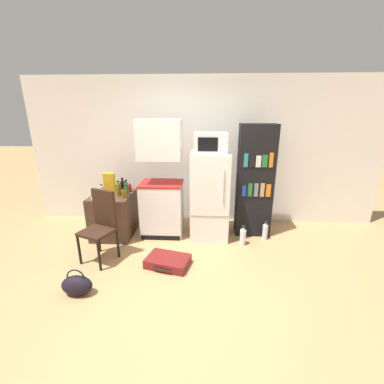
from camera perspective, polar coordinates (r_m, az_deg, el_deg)
ground_plane at (r=3.42m, az=-1.83°, el=-19.27°), size 24.00×24.00×0.00m
wall_back at (r=4.77m, az=2.53°, el=8.84°), size 6.40×0.10×2.64m
side_table at (r=4.57m, az=-16.96°, el=-4.81°), size 0.64×0.73×0.73m
kitchen_hutch at (r=4.27m, az=-6.82°, el=1.68°), size 0.69×0.56×1.93m
refrigerator at (r=4.22m, az=3.91°, el=-0.81°), size 0.61×0.65×1.43m
microwave at (r=4.03m, az=4.17°, el=10.88°), size 0.50×0.42×0.30m
bookshelf at (r=4.38m, az=13.78°, el=2.31°), size 0.58×0.34×1.86m
bottle_green_tall at (r=4.30m, az=-14.38°, el=0.71°), size 0.07×0.07×0.26m
bottle_ketchup_red at (r=4.49m, az=-13.61°, el=0.81°), size 0.06×0.06×0.14m
bottle_clear_short at (r=4.58m, az=-19.47°, el=0.59°), size 0.07×0.07×0.14m
bottle_wine_dark at (r=4.38m, az=-15.13°, el=1.03°), size 0.08×0.08×0.28m
bottle_olive_oil at (r=4.31m, az=-15.99°, el=0.56°), size 0.08×0.08×0.25m
bottle_amber_beer at (r=4.19m, az=-14.91°, el=-0.36°), size 0.08×0.08×0.16m
bowl at (r=4.26m, az=-20.51°, el=-1.30°), size 0.15×0.15×0.04m
cereal_box at (r=4.65m, az=-17.91°, el=2.19°), size 0.19×0.07×0.30m
chair at (r=3.83m, az=-19.53°, el=-6.01°), size 0.52×0.52×1.01m
suitcase_large_flat at (r=3.69m, az=-5.40°, el=-15.09°), size 0.65×0.51×0.12m
handbag at (r=3.43m, az=-24.21°, el=-18.35°), size 0.36×0.20×0.33m
water_bottle_front at (r=4.46m, az=15.92°, el=-8.49°), size 0.09×0.09×0.33m
water_bottle_middle at (r=4.21m, az=11.23°, el=-9.71°), size 0.10×0.10×0.33m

